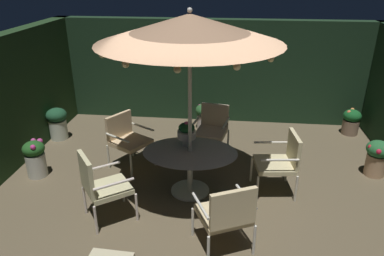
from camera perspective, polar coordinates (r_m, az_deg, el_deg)
name	(u,v)px	position (r m, az deg, el deg)	size (l,w,h in m)	color
ground_plane	(201,199)	(5.85, 1.40, -10.84)	(7.21, 7.02, 0.02)	brown
hedge_backdrop_rear	(215,71)	(8.46, 3.52, 8.80)	(7.21, 0.30, 2.28)	#19301C
patio_dining_table	(190,161)	(5.72, -0.30, -5.07)	(1.46, 1.11, 0.71)	silver
patio_umbrella	(190,29)	(5.07, -0.35, 15.07)	(2.57, 2.57, 2.82)	silver
centerpiece_planter	(187,132)	(5.73, -0.84, -0.60)	(0.29, 0.29, 0.41)	beige
patio_chair_north	(281,159)	(5.89, 13.64, -4.70)	(0.69, 0.69, 0.99)	silver
patio_chair_northeast	(212,126)	(6.94, 3.18, 0.25)	(0.68, 0.69, 0.93)	silver
patio_chair_east	(127,137)	(6.58, -10.05, -1.32)	(0.83, 0.84, 0.95)	beige
patio_chair_southeast	(100,184)	(5.24, -14.01, -8.34)	(0.82, 0.81, 1.04)	silver
patio_chair_south	(227,213)	(4.60, 5.39, -12.93)	(0.83, 0.81, 0.99)	silver
potted_plant_left_near	(57,122)	(8.08, -20.06, 0.85)	(0.41, 0.41, 0.67)	beige
potted_plant_left_far	(377,156)	(7.01, 26.69, -3.89)	(0.40, 0.40, 0.63)	tan
potted_plant_front_corner	(35,157)	(6.78, -23.06, -4.18)	(0.36, 0.36, 0.65)	beige
potted_plant_right_far	(205,115)	(8.12, 2.02, 2.04)	(0.42, 0.42, 0.57)	beige
potted_plant_back_center	(351,121)	(8.54, 23.38, 0.99)	(0.37, 0.37, 0.55)	#836954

